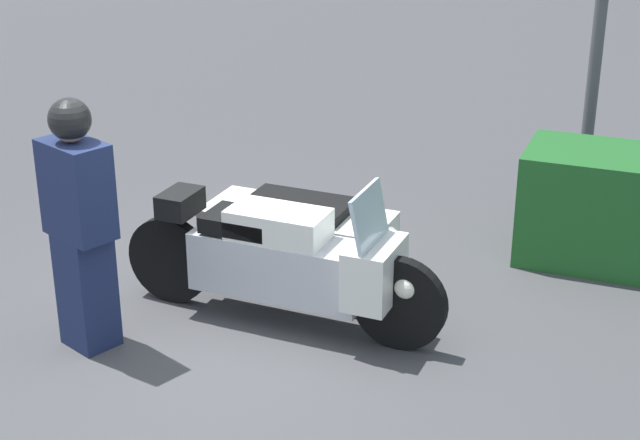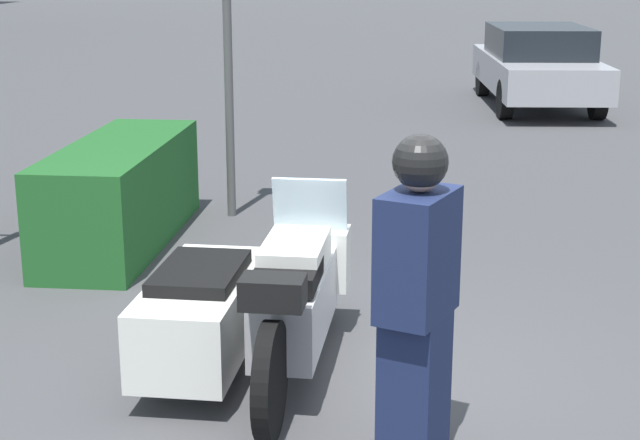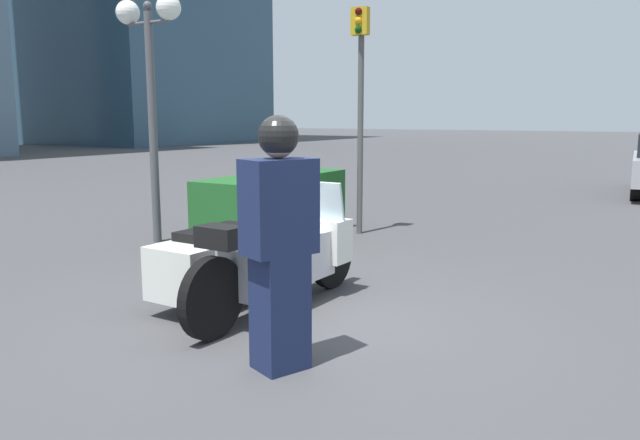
# 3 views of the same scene
# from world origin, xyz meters

# --- Properties ---
(ground_plane) EXTENTS (160.00, 160.00, 0.00)m
(ground_plane) POSITION_xyz_m (0.00, 0.00, 0.00)
(ground_plane) COLOR #424244
(police_motorcycle) EXTENTS (2.58, 1.24, 1.17)m
(police_motorcycle) POSITION_xyz_m (0.37, 0.73, 0.48)
(police_motorcycle) COLOR black
(police_motorcycle) RESTS_ON ground
(officer_rider) EXTENTS (0.58, 0.47, 1.84)m
(officer_rider) POSITION_xyz_m (-0.81, -0.40, 0.97)
(officer_rider) COLOR #192347
(officer_rider) RESTS_ON ground
(hedge_bush_curbside) EXTENTS (2.77, 0.88, 0.97)m
(hedge_bush_curbside) POSITION_xyz_m (3.15, 2.44, 0.49)
(hedge_bush_curbside) COLOR #1E5623
(hedge_bush_curbside) RESTS_ON ground
(traffic_light_near) EXTENTS (0.23, 0.27, 3.43)m
(traffic_light_near) POSITION_xyz_m (4.20, 1.58, 2.25)
(traffic_light_near) COLOR #4C4C4C
(traffic_light_near) RESTS_ON ground
(parked_car_background) EXTENTS (4.62, 2.08, 1.44)m
(parked_car_background) POSITION_xyz_m (12.29, -2.48, 0.77)
(parked_car_background) COLOR #9E9EA3
(parked_car_background) RESTS_ON ground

